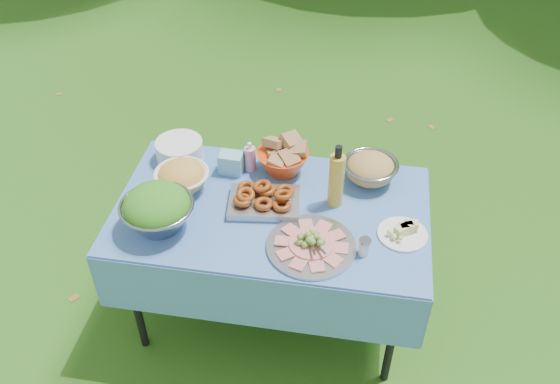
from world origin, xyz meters
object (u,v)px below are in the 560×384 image
Objects in this scene: picnic_table at (272,264)px; plate_stack at (180,150)px; oil_bottle at (337,176)px; salad_bowl at (157,209)px; pasta_bowl_steel at (370,168)px; charcuterie_platter at (312,240)px; bread_bowl at (283,157)px.

plate_stack reaches higher than picnic_table.
plate_stack is 0.85m from oil_bottle.
salad_bowl is 1.23× the size of pasta_bowl_steel.
pasta_bowl_steel is 0.67× the size of charcuterie_platter.
picnic_table is 0.75m from plate_stack.
bread_bowl reaches higher than charcuterie_platter.
salad_bowl is 0.99× the size of oil_bottle.
pasta_bowl_steel reaches higher than charcuterie_platter.
picnic_table is 0.55m from bread_bowl.
picnic_table is 0.69m from pasta_bowl_steel.
pasta_bowl_steel is 0.56m from charcuterie_platter.
charcuterie_platter is (0.22, -0.22, 0.43)m from picnic_table.
bread_bowl reaches higher than picnic_table.
bread_bowl is at bearing 88.32° from picnic_table.
bread_bowl is 0.80× the size of oil_bottle.
pasta_bowl_steel is (0.92, 0.49, -0.04)m from salad_bowl.
salad_bowl reaches higher than pasta_bowl_steel.
plate_stack is at bearing 96.24° from salad_bowl.
plate_stack is 0.73× the size of oil_bottle.
plate_stack is 0.54m from bread_bowl.
picnic_table is 3.71× the size of charcuterie_platter.
salad_bowl is 0.69m from bread_bowl.
pasta_bowl_steel is (0.43, -0.00, -0.02)m from bread_bowl.
bread_bowl is at bearing 112.13° from charcuterie_platter.
picnic_table is 0.71m from salad_bowl.
salad_bowl is at bearing 178.47° from charcuterie_platter.
bread_bowl is 0.99× the size of pasta_bowl_steel.
charcuterie_platter is (0.21, -0.51, -0.04)m from bread_bowl.
picnic_table is 0.53m from charcuterie_platter.
picnic_table is 6.08× the size of plate_stack.
plate_stack is 0.97m from pasta_bowl_steel.
salad_bowl is 0.51m from plate_stack.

